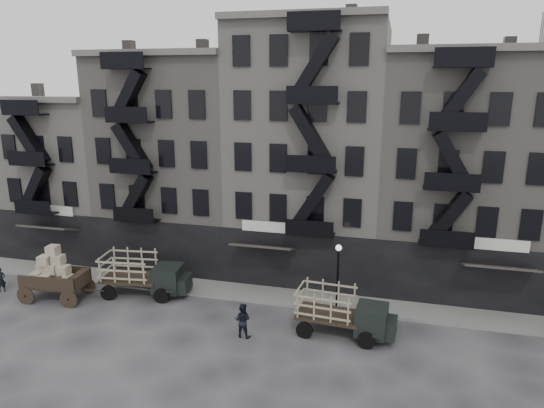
% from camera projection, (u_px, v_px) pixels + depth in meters
% --- Properties ---
extents(ground, '(140.00, 140.00, 0.00)m').
position_uv_depth(ground, '(278.00, 327.00, 27.38)').
color(ground, '#38383A').
rests_on(ground, ground).
extents(sidewalk, '(55.00, 2.50, 0.15)m').
position_uv_depth(sidewalk, '(292.00, 297.00, 30.88)').
color(sidewalk, slate).
rests_on(sidewalk, ground).
extents(building_west, '(10.00, 11.35, 13.20)m').
position_uv_depth(building_west, '(71.00, 173.00, 39.91)').
color(building_west, '#9E9A91').
rests_on(building_west, ground).
extents(building_midwest, '(10.00, 11.35, 16.20)m').
position_uv_depth(building_midwest, '(182.00, 160.00, 37.10)').
color(building_midwest, gray).
rests_on(building_midwest, ground).
extents(building_center, '(10.00, 11.35, 18.20)m').
position_uv_depth(building_center, '(311.00, 152.00, 34.43)').
color(building_center, '#9E9A91').
rests_on(building_center, ground).
extents(building_mideast, '(10.00, 11.35, 16.20)m').
position_uv_depth(building_mideast, '(459.00, 173.00, 32.26)').
color(building_mideast, gray).
rests_on(building_mideast, ground).
extents(lamp_post, '(0.36, 0.36, 4.28)m').
position_uv_depth(lamp_post, '(338.00, 269.00, 28.39)').
color(lamp_post, black).
rests_on(lamp_post, ground).
extents(wagon, '(4.21, 2.50, 3.43)m').
position_uv_depth(wagon, '(53.00, 270.00, 30.42)').
color(wagon, black).
rests_on(wagon, ground).
extents(stake_truck_west, '(5.80, 2.89, 2.80)m').
position_uv_depth(stake_truck_west, '(143.00, 271.00, 31.09)').
color(stake_truck_west, black).
rests_on(stake_truck_west, ground).
extents(stake_truck_east, '(5.44, 2.54, 2.66)m').
position_uv_depth(stake_truck_east, '(343.00, 309.00, 26.19)').
color(stake_truck_east, black).
rests_on(stake_truck_east, ground).
extents(pedestrian_west, '(0.73, 0.65, 1.67)m').
position_uv_depth(pedestrian_west, '(1.00, 280.00, 31.67)').
color(pedestrian_west, black).
rests_on(pedestrian_west, ground).
extents(pedestrian_mid, '(0.98, 0.78, 1.93)m').
position_uv_depth(pedestrian_mid, '(243.00, 320.00, 26.14)').
color(pedestrian_mid, black).
rests_on(pedestrian_mid, ground).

